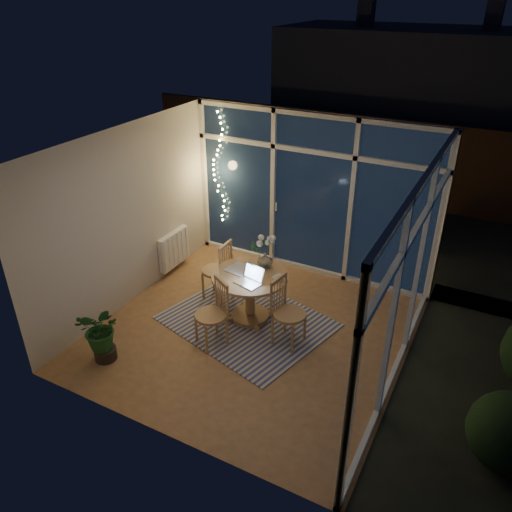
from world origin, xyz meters
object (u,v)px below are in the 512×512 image
Objects in this scene: laptop at (248,276)px; potted_plant at (102,335)px; chair_front at (211,314)px; flower_vase at (265,260)px; dining_table at (250,297)px; chair_right at (289,313)px; chair_left at (216,269)px.

laptop is 0.44× the size of potted_plant.
chair_front is 1.25× the size of potted_plant.
flower_vase is at bearing 55.86° from potted_plant.
chair_right reaches higher than dining_table.
dining_table is 1.08× the size of chair_right.
chair_right is 0.90m from flower_vase.
dining_table is 0.77m from chair_front.
dining_table is at bearing 107.14° from chair_front.
dining_table is 3.18× the size of laptop.
chair_front is at bearing -102.49° from laptop.
laptop is (-0.63, 0.05, 0.36)m from chair_right.
flower_vase is (0.00, 0.50, -0.02)m from laptop.
chair_left is 4.58× the size of flower_vase.
chair_front reaches higher than potted_plant.
laptop reaches higher than chair_left.
dining_table is at bearing 126.66° from laptop.
potted_plant is (-0.50, -1.90, -0.10)m from chair_left.
chair_front is 0.70m from laptop.
potted_plant is (-1.04, -0.90, -0.09)m from chair_front.
chair_right is 4.66× the size of flower_vase.
chair_right is 2.93× the size of laptop.
flower_vase is (0.09, 0.28, 0.47)m from dining_table.
laptop is at bearing 93.97° from chair_front.
chair_left is 1.27× the size of potted_plant.
chair_right reaches higher than flower_vase.
laptop is at bearing 93.69° from chair_right.
chair_right is at bearing 9.97° from laptop.
chair_front is (0.54, -1.00, -0.01)m from chair_left.
flower_vase is (0.80, 0.02, 0.35)m from chair_left.
laptop is at bearing -67.51° from dining_table.
chair_left reaches higher than potted_plant.
potted_plant is at bearing -118.26° from laptop.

